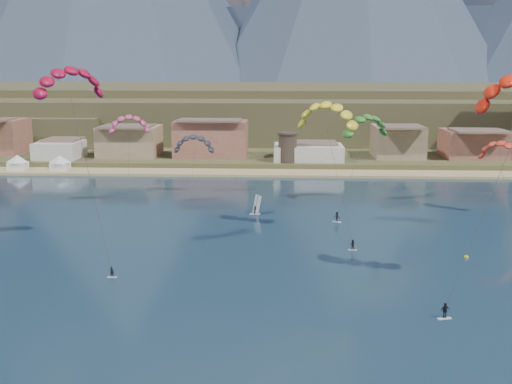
% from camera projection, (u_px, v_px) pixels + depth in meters
% --- Properties ---
extents(ground, '(2400.00, 2400.00, 0.00)m').
position_uv_depth(ground, '(241.00, 352.00, 60.94)').
color(ground, '#0D2232').
rests_on(ground, ground).
extents(beach, '(2200.00, 12.00, 0.90)m').
position_uv_depth(beach, '(269.00, 173.00, 164.63)').
color(beach, tan).
rests_on(beach, ground).
extents(land, '(2200.00, 900.00, 4.00)m').
position_uv_depth(land, '(281.00, 98.00, 609.01)').
color(land, brown).
rests_on(land, ground).
extents(foothills, '(940.00, 210.00, 18.00)m').
position_uv_depth(foothills, '(324.00, 110.00, 285.58)').
color(foothills, brown).
rests_on(foothills, ground).
extents(town, '(400.00, 24.00, 12.00)m').
position_uv_depth(town, '(137.00, 137.00, 180.65)').
color(town, silver).
rests_on(town, ground).
extents(watchtower, '(5.82, 5.82, 8.60)m').
position_uv_depth(watchtower, '(288.00, 147.00, 171.00)').
color(watchtower, '#47382D').
rests_on(watchtower, ground).
extents(kitesurfer_red, '(13.99, 15.14, 30.19)m').
position_uv_depth(kitesurfer_red, '(69.00, 78.00, 87.34)').
color(kitesurfer_red, silver).
rests_on(kitesurfer_red, ground).
extents(kitesurfer_yellow, '(11.58, 13.78, 24.21)m').
position_uv_depth(kitesurfer_yellow, '(327.00, 112.00, 100.47)').
color(kitesurfer_yellow, silver).
rests_on(kitesurfer_yellow, ground).
extents(kitesurfer_green, '(13.38, 20.74, 22.97)m').
position_uv_depth(kitesurfer_green, '(366.00, 123.00, 124.42)').
color(kitesurfer_green, silver).
rests_on(kitesurfer_green, ground).
extents(distant_kite_pink, '(9.10, 6.73, 20.54)m').
position_uv_depth(distant_kite_pink, '(129.00, 121.00, 121.14)').
color(distant_kite_pink, '#262626').
rests_on(distant_kite_pink, ground).
extents(distant_kite_dark, '(9.59, 5.99, 15.74)m').
position_uv_depth(distant_kite_dark, '(194.00, 141.00, 135.22)').
color(distant_kite_dark, '#262626').
rests_on(distant_kite_dark, ground).
extents(distant_kite_orange, '(9.11, 8.56, 16.40)m').
position_uv_depth(distant_kite_orange, '(501.00, 148.00, 116.54)').
color(distant_kite_orange, '#262626').
rests_on(distant_kite_orange, ground).
extents(windsurfer, '(2.16, 2.35, 3.78)m').
position_uv_depth(windsurfer, '(256.00, 208.00, 118.56)').
color(windsurfer, silver).
rests_on(windsurfer, ground).
extents(buoy, '(0.65, 0.65, 0.65)m').
position_uv_depth(buoy, '(466.00, 257.00, 91.32)').
color(buoy, yellow).
rests_on(buoy, ground).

